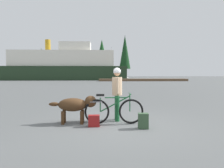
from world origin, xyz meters
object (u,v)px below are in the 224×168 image
bicycle (114,111)px  person_cyclist (117,89)px  backpack (143,121)px  handbag_pannier (94,121)px  sailboat_moored (112,77)px  dog (76,105)px  ferry_boat (64,66)px

bicycle → person_cyclist: 0.77m
bicycle → backpack: size_ratio=4.20×
handbag_pannier → sailboat_moored: sailboat_moored is taller
person_cyclist → sailboat_moored: size_ratio=0.23×
dog → ferry_boat: ferry_boat is taller
dog → ferry_boat: (-7.23, 38.58, 2.38)m
dog → ferry_boat: size_ratio=0.05×
person_cyclist → ferry_boat: bearing=102.5°
backpack → handbag_pannier: size_ratio=1.29×
dog → sailboat_moored: 38.58m
person_cyclist → handbag_pannier: person_cyclist is taller
bicycle → ferry_boat: 39.68m
dog → handbag_pannier: bearing=-36.0°
dog → sailboat_moored: bearing=85.7°
dog → backpack: dog is taller
backpack → sailboat_moored: size_ratio=0.06×
ferry_boat → sailboat_moored: bearing=-0.6°
bicycle → dog: (-1.14, 0.13, 0.16)m
dog → sailboat_moored: sailboat_moored is taller
bicycle → backpack: bicycle is taller
bicycle → person_cyclist: person_cyclist is taller
bicycle → handbag_pannier: 0.69m
person_cyclist → ferry_boat: 39.25m
sailboat_moored → dog: bearing=-94.3°
person_cyclist → ferry_boat: ferry_boat is taller
bicycle → person_cyclist: size_ratio=1.05×
handbag_pannier → ferry_boat: bearing=101.3°
backpack → handbag_pannier: bearing=168.4°
backpack → handbag_pannier: (-1.36, 0.28, -0.05)m
person_cyclist → backpack: 1.44m
bicycle → sailboat_moored: sailboat_moored is taller
backpack → ferry_boat: bearing=103.1°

